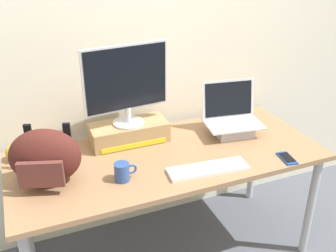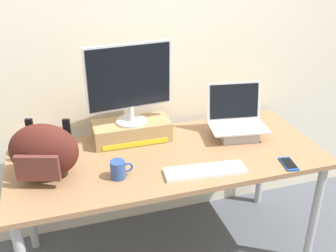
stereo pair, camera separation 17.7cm
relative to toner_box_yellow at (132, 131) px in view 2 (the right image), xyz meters
name	(u,v)px [view 2 (the right image)]	position (x,y,z in m)	size (l,w,h in m)	color
ground_plane	(168,252)	(0.16, -0.24, -0.80)	(20.00, 20.00, 0.00)	#515660
back_wall	(145,38)	(0.16, 0.24, 0.50)	(7.00, 0.10, 2.60)	silver
desk	(168,165)	(0.16, -0.24, -0.13)	(1.77, 0.75, 0.74)	#99704C
toner_box_yellow	(132,131)	(0.00, 0.00, 0.00)	(0.46, 0.21, 0.12)	#A88456
desktop_monitor	(130,82)	(0.00, 0.00, 0.31)	(0.51, 0.18, 0.48)	silver
open_laptop	(236,126)	(0.63, -0.14, 0.01)	(0.38, 0.30, 0.32)	#ADADB2
external_keyboard	(205,171)	(0.29, -0.48, -0.05)	(0.44, 0.16, 0.02)	white
messenger_backpack	(44,151)	(-0.51, -0.26, 0.09)	(0.40, 0.31, 0.29)	#4C1E19
coffee_mug	(118,169)	(-0.16, -0.39, -0.01)	(0.12, 0.08, 0.10)	#2D4C93
cell_phone	(289,164)	(0.75, -0.54, -0.05)	(0.08, 0.14, 0.01)	#19479E
plush_toy	(19,146)	(-0.65, 0.02, -0.01)	(0.10, 0.10, 0.10)	gold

